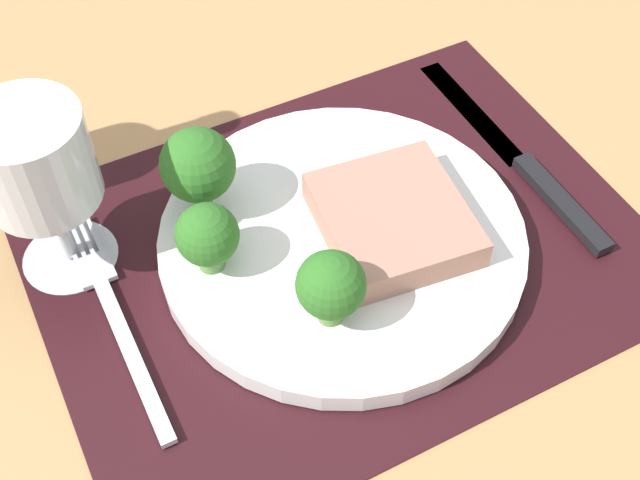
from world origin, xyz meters
TOP-DOWN VIEW (x-y plane):
  - ground_plane at (0.00, 0.00)cm, footprint 140.00×110.00cm
  - placemat at (0.00, 0.00)cm, footprint 41.33×31.03cm
  - plate at (0.00, 0.00)cm, footprint 25.29×25.29cm
  - steak at (3.15, -1.33)cm, footprint 10.50×11.30cm
  - broccoli_back_left at (-3.89, -5.66)cm, footprint 4.34×4.34cm
  - broccoli_near_fork at (-8.96, 1.59)cm, footprint 4.16×4.16cm
  - broccoli_near_steak at (-7.46, 6.63)cm, footprint 5.14×5.14cm
  - fork at (-15.97, 1.42)cm, footprint 2.40×19.20cm
  - knife at (15.94, 0.53)cm, footprint 1.80×23.00cm
  - wine_glass at (-17.12, 7.99)cm, footprint 7.27×7.27cm

SIDE VIEW (x-z plane):
  - ground_plane at x=0.00cm, z-range -3.00..0.00cm
  - placemat at x=0.00cm, z-range 0.00..0.30cm
  - fork at x=-15.97cm, z-range 0.30..0.80cm
  - knife at x=15.94cm, z-range 0.20..1.00cm
  - plate at x=0.00cm, z-range 0.30..1.90cm
  - steak at x=3.15cm, z-range 1.90..4.17cm
  - broccoli_near_fork at x=-8.96cm, z-range 2.28..7.47cm
  - broccoli_back_left at x=-3.89cm, z-range 2.39..7.97cm
  - broccoli_near_steak at x=-7.46cm, z-range 2.60..9.26cm
  - wine_glass at x=-17.12cm, z-range 2.48..15.52cm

